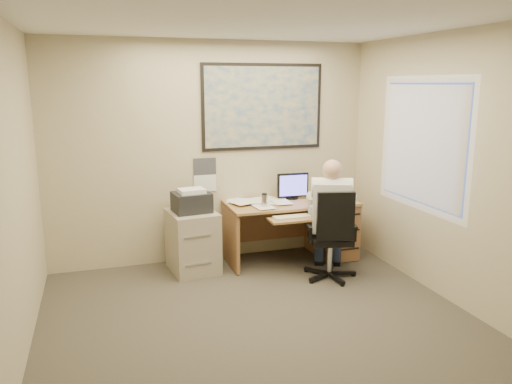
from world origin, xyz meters
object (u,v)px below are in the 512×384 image
object	(u,v)px
desk	(314,223)
office_chair	(333,253)
filing_cabinet	(193,236)
person	(330,219)

from	to	relation	value
desk	office_chair	distance (m)	0.78
desk	office_chair	size ratio (longest dim) A/B	1.53
filing_cabinet	office_chair	world-z (taller)	office_chair
filing_cabinet	person	size ratio (longest dim) A/B	0.73
filing_cabinet	office_chair	bearing A→B (deg)	-33.55
office_chair	person	distance (m)	0.38
desk	person	distance (m)	0.74
person	desk	bearing A→B (deg)	103.10
filing_cabinet	person	distance (m)	1.62
desk	person	bearing A→B (deg)	-99.81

